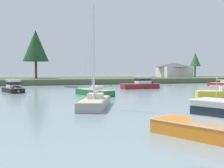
% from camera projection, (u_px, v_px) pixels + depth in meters
% --- Properties ---
extents(far_shore_bank, '(212.41, 43.95, 1.55)m').
position_uv_depth(far_shore_bank, '(62.00, 80.00, 95.05)').
color(far_shore_bank, '#4C563D').
rests_on(far_shore_bank, ground).
extents(dinghy_skyblue, '(2.92, 3.20, 0.50)m').
position_uv_depth(dinghy_skyblue, '(71.00, 87.00, 62.08)').
color(dinghy_skyblue, '#669ECC').
rests_on(dinghy_skyblue, ground).
extents(sailboat_grey, '(5.38, 8.78, 11.01)m').
position_uv_depth(sailboat_grey, '(95.00, 105.00, 28.43)').
color(sailboat_grey, gray).
rests_on(sailboat_grey, ground).
extents(cruiser_orange, '(5.13, 7.49, 4.37)m').
position_uv_depth(cruiser_orange, '(220.00, 132.00, 14.81)').
color(cruiser_orange, orange).
rests_on(cruiser_orange, ground).
extents(cruiser_maroon, '(9.53, 3.39, 4.46)m').
position_uv_depth(cruiser_maroon, '(144.00, 86.00, 59.39)').
color(cruiser_maroon, maroon).
rests_on(cruiser_maroon, ground).
extents(cruiser_black, '(4.49, 7.60, 4.18)m').
position_uv_depth(cruiser_black, '(14.00, 89.00, 48.24)').
color(cruiser_black, black).
rests_on(cruiser_black, ground).
extents(sailboat_green, '(4.98, 7.76, 9.92)m').
position_uv_depth(sailboat_green, '(94.00, 94.00, 42.61)').
color(sailboat_green, '#236B3D').
rests_on(sailboat_green, ground).
extents(mooring_buoy_yellow, '(0.39, 0.39, 0.45)m').
position_uv_depth(mooring_buoy_yellow, '(174.00, 87.00, 63.39)').
color(mooring_buoy_yellow, yellow).
rests_on(mooring_buoy_yellow, ground).
extents(mooring_buoy_green, '(0.48, 0.48, 0.53)m').
position_uv_depth(mooring_buoy_green, '(111.00, 86.00, 69.27)').
color(mooring_buoy_green, '#1E8C47').
rests_on(mooring_buoy_green, ground).
extents(shore_tree_left, '(7.94, 7.94, 15.08)m').
position_uv_depth(shore_tree_left, '(36.00, 46.00, 85.01)').
color(shore_tree_left, brown).
rests_on(shore_tree_left, far_shore_bank).
extents(shore_tree_far_right, '(4.25, 4.25, 9.44)m').
position_uv_depth(shore_tree_far_right, '(195.00, 60.00, 107.66)').
color(shore_tree_far_right, brown).
rests_on(shore_tree_far_right, far_shore_bank).
extents(cottage_behind_trees, '(11.99, 10.43, 5.46)m').
position_uv_depth(cottage_behind_trees, '(174.00, 70.00, 105.71)').
color(cottage_behind_trees, silver).
rests_on(cottage_behind_trees, far_shore_bank).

